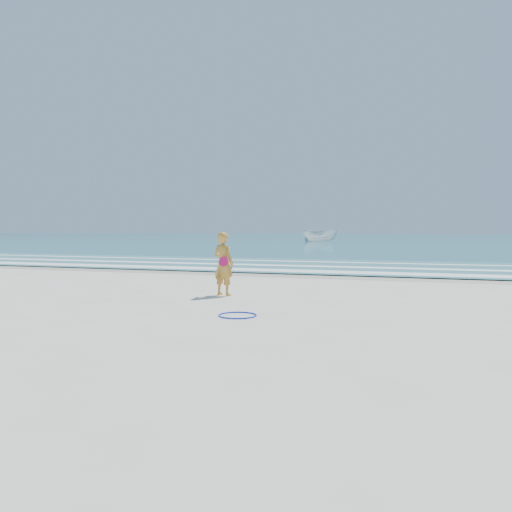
% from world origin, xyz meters
% --- Properties ---
extents(ground, '(400.00, 400.00, 0.00)m').
position_xyz_m(ground, '(0.00, 0.00, 0.00)').
color(ground, silver).
rests_on(ground, ground).
extents(wet_sand, '(400.00, 2.40, 0.00)m').
position_xyz_m(wet_sand, '(0.00, 9.00, 0.00)').
color(wet_sand, '#B2A893').
rests_on(wet_sand, ground).
extents(ocean, '(400.00, 190.00, 0.04)m').
position_xyz_m(ocean, '(0.00, 105.00, 0.02)').
color(ocean, '#19727F').
rests_on(ocean, ground).
extents(shallow, '(400.00, 10.00, 0.01)m').
position_xyz_m(shallow, '(0.00, 14.00, 0.04)').
color(shallow, '#59B7AD').
rests_on(shallow, ocean).
extents(foam_near, '(400.00, 1.40, 0.01)m').
position_xyz_m(foam_near, '(0.00, 10.30, 0.05)').
color(foam_near, white).
rests_on(foam_near, shallow).
extents(foam_mid, '(400.00, 0.90, 0.01)m').
position_xyz_m(foam_mid, '(0.00, 13.20, 0.05)').
color(foam_mid, white).
rests_on(foam_mid, shallow).
extents(foam_far, '(400.00, 0.60, 0.01)m').
position_xyz_m(foam_far, '(0.00, 16.50, 0.05)').
color(foam_far, white).
rests_on(foam_far, shallow).
extents(hoop, '(0.91, 0.91, 0.03)m').
position_xyz_m(hoop, '(1.32, -0.52, 0.01)').
color(hoop, '#0B28CD').
rests_on(hoop, ground).
extents(boat, '(5.35, 2.67, 1.98)m').
position_xyz_m(boat, '(-9.86, 62.05, 1.03)').
color(boat, silver).
rests_on(boat, ocean).
extents(woman, '(0.72, 0.58, 1.73)m').
position_xyz_m(woman, '(-0.21, 2.38, 0.86)').
color(woman, '#C8882F').
rests_on(woman, ground).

